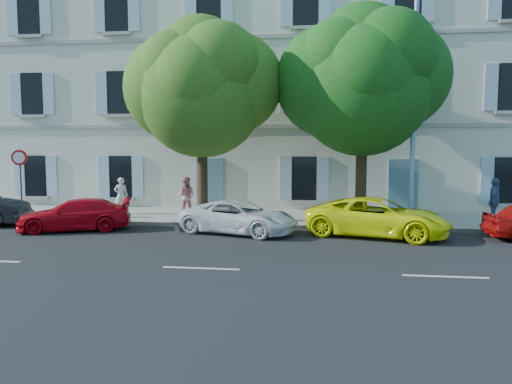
# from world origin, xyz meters

# --- Properties ---
(ground) EXTENTS (90.00, 90.00, 0.00)m
(ground) POSITION_xyz_m (0.00, 0.00, 0.00)
(ground) COLOR black
(sidewalk) EXTENTS (36.00, 4.50, 0.15)m
(sidewalk) POSITION_xyz_m (0.00, 4.45, 0.07)
(sidewalk) COLOR #A09E96
(sidewalk) RESTS_ON ground
(kerb) EXTENTS (36.00, 0.16, 0.16)m
(kerb) POSITION_xyz_m (0.00, 2.28, 0.08)
(kerb) COLOR #9E998E
(kerb) RESTS_ON ground
(building) EXTENTS (28.00, 7.00, 12.00)m
(building) POSITION_xyz_m (0.00, 10.20, 6.00)
(building) COLOR beige
(building) RESTS_ON ground
(car_red_coupe) EXTENTS (4.33, 2.88, 1.17)m
(car_red_coupe) POSITION_xyz_m (-5.96, 0.88, 0.58)
(car_red_coupe) COLOR red
(car_red_coupe) RESTS_ON ground
(car_white_coupe) EXTENTS (4.60, 3.13, 1.17)m
(car_white_coupe) POSITION_xyz_m (0.12, 1.11, 0.59)
(car_white_coupe) COLOR white
(car_white_coupe) RESTS_ON ground
(car_yellow_supercar) EXTENTS (5.26, 3.47, 1.34)m
(car_yellow_supercar) POSITION_xyz_m (4.94, 1.16, 0.67)
(car_yellow_supercar) COLOR #FBFF0A
(car_yellow_supercar) RESTS_ON ground
(tree_left) EXTENTS (4.97, 4.97, 7.70)m
(tree_left) POSITION_xyz_m (-1.66, 2.99, 5.11)
(tree_left) COLOR #3A2819
(tree_left) RESTS_ON sidewalk
(tree_right) EXTENTS (5.20, 5.20, 8.01)m
(tree_right) POSITION_xyz_m (4.52, 3.41, 5.29)
(tree_right) COLOR #3A2819
(tree_right) RESTS_ON sidewalk
(road_sign) EXTENTS (0.63, 0.20, 2.79)m
(road_sign) POSITION_xyz_m (-9.32, 2.82, 2.16)
(road_sign) COLOR #383A3D
(road_sign) RESTS_ON sidewalk
(street_lamp) EXTENTS (0.32, 1.85, 8.65)m
(street_lamp) POSITION_xyz_m (6.32, 2.66, 5.05)
(street_lamp) COLOR #7293BF
(street_lamp) RESTS_ON sidewalk
(pedestrian_a) EXTENTS (0.69, 0.60, 1.59)m
(pedestrian_a) POSITION_xyz_m (-5.61, 4.30, 0.94)
(pedestrian_a) COLOR silver
(pedestrian_a) RESTS_ON sidewalk
(pedestrian_b) EXTENTS (0.82, 0.65, 1.64)m
(pedestrian_b) POSITION_xyz_m (-2.71, 4.24, 0.97)
(pedestrian_b) COLOR tan
(pedestrian_b) RESTS_ON sidewalk
(pedestrian_c) EXTENTS (0.79, 1.12, 1.77)m
(pedestrian_c) POSITION_xyz_m (9.43, 3.34, 1.03)
(pedestrian_c) COLOR #485A85
(pedestrian_c) RESTS_ON sidewalk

